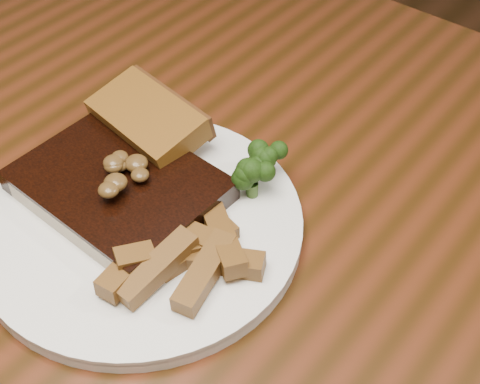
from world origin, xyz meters
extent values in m
cube|color=#481E0E|center=(0.00, 0.00, 0.73)|extent=(1.60, 0.90, 0.04)
cylinder|color=black|center=(-0.72, 0.37, 0.35)|extent=(0.07, 0.07, 0.71)
cylinder|color=black|center=(0.03, 0.84, 0.21)|extent=(0.04, 0.04, 0.42)
cylinder|color=black|center=(0.12, 0.51, 0.21)|extent=(0.04, 0.04, 0.42)
cylinder|color=white|center=(-0.04, -0.07, 0.76)|extent=(0.31, 0.31, 0.01)
cube|color=black|center=(-0.08, -0.06, 0.78)|extent=(0.19, 0.14, 0.03)
cube|color=#BEAE93|center=(-0.08, -0.12, 0.77)|extent=(0.15, 0.02, 0.02)
cube|color=brown|center=(-0.11, 0.02, 0.78)|extent=(0.13, 0.08, 0.03)
camera|label=1|loc=(0.29, -0.33, 1.22)|focal=50.00mm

